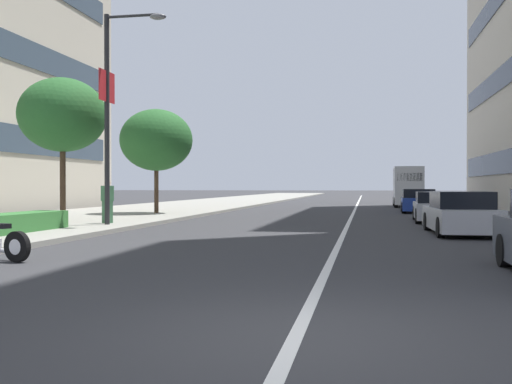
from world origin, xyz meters
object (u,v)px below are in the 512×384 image
delivery_van_ahead (408,186)px  street_lamp_with_banners (116,95)px  car_following_behind (437,208)px  street_tree_mid_sidewalk (63,115)px  street_tree_near_plaza_corner (156,140)px  car_far_down_avenue (460,214)px  pedestrian_on_plaza (107,201)px  car_mid_block_traffic (418,201)px

delivery_van_ahead → street_lamp_with_banners: size_ratio=0.69×
car_following_behind → street_tree_mid_sidewalk: (-5.17, 14.39, 3.63)m
street_tree_near_plaza_corner → car_far_down_avenue: bearing=-124.2°
pedestrian_on_plaza → delivery_van_ahead: bearing=-86.3°
car_far_down_avenue → car_following_behind: size_ratio=1.00×
street_lamp_with_banners → car_far_down_avenue: bearing=-91.4°
street_tree_near_plaza_corner → pedestrian_on_plaza: 8.73m
car_following_behind → car_mid_block_traffic: (8.85, 0.01, 0.04)m
car_far_down_avenue → delivery_van_ahead: (24.68, -0.08, 0.90)m
car_following_behind → street_lamp_with_banners: street_lamp_with_banners is taller
car_following_behind → car_mid_block_traffic: size_ratio=1.09×
car_far_down_avenue → car_following_behind: 6.52m
car_following_behind → car_far_down_avenue: bearing=-178.0°
car_mid_block_traffic → street_tree_mid_sidewalk: (-14.02, 14.38, 3.60)m
delivery_van_ahead → pedestrian_on_plaza: bearing=153.6°
car_mid_block_traffic → street_tree_mid_sidewalk: size_ratio=0.76×
delivery_van_ahead → street_tree_mid_sidewalk: 27.57m
car_mid_block_traffic → street_lamp_with_banners: street_lamp_with_banners is taller
car_following_behind → street_tree_near_plaza_corner: street_tree_near_plaza_corner is taller
car_following_behind → street_tree_mid_sidewalk: size_ratio=0.82×
street_tree_mid_sidewalk → pedestrian_on_plaza: street_tree_mid_sidewalk is taller
car_mid_block_traffic → pedestrian_on_plaza: 18.99m
street_tree_mid_sidewalk → street_tree_near_plaza_corner: 7.84m
street_tree_mid_sidewalk → car_mid_block_traffic: bearing=-45.7°
car_mid_block_traffic → street_tree_near_plaza_corner: 15.20m
car_far_down_avenue → street_lamp_with_banners: size_ratio=0.60×
street_lamp_with_banners → pedestrian_on_plaza: 3.92m
car_mid_block_traffic → delivery_van_ahead: bearing=1.9°
delivery_van_ahead → car_far_down_avenue: bearing=-178.9°
street_tree_mid_sidewalk → street_tree_near_plaza_corner: (7.78, -0.90, -0.37)m
delivery_van_ahead → street_tree_near_plaza_corner: bearing=140.2°
car_far_down_avenue → street_lamp_with_banners: (0.28, 11.70, 4.12)m
street_lamp_with_banners → street_tree_near_plaza_corner: street_lamp_with_banners is taller
street_tree_near_plaza_corner → delivery_van_ahead: bearing=-41.0°
street_tree_mid_sidewalk → pedestrian_on_plaza: size_ratio=3.43×
street_tree_near_plaza_corner → car_mid_block_traffic: bearing=-65.2°
street_tree_mid_sidewalk → car_far_down_avenue: bearing=-95.4°
car_far_down_avenue → pedestrian_on_plaza: (0.97, 12.35, 0.32)m
delivery_van_ahead → car_following_behind: bearing=-178.9°
street_lamp_with_banners → delivery_van_ahead: bearing=-25.8°
street_tree_mid_sidewalk → street_tree_near_plaza_corner: street_tree_mid_sidewalk is taller
car_following_behind → pedestrian_on_plaza: bearing=116.4°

